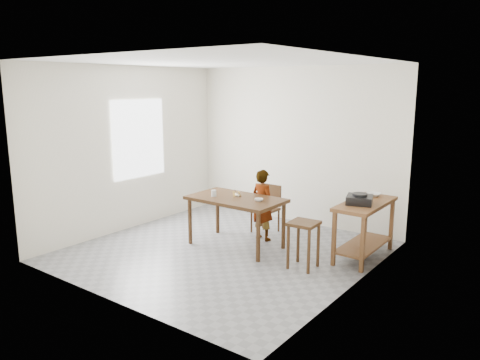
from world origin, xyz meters
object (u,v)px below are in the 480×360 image
Objects in this scene: dining_table at (236,222)px; stool at (303,245)px; dining_chair at (265,209)px; prep_counter at (364,230)px; child at (263,205)px.

stool is at bearing -7.06° from dining_table.
dining_chair reaches higher than stool.
stool is (-0.49, -0.85, -0.08)m from prep_counter.
child is 1.29m from stool.
prep_counter is 1.07× the size of child.
dining_chair reaches higher than dining_table.
prep_counter is 0.99m from stool.
child is 1.76× the size of stool.
prep_counter is 1.59m from child.
child is 0.42m from dining_chair.
dining_chair is at bearing 142.03° from stool.
prep_counter is 1.75m from dining_chair.
prep_counter reaches higher than stool.
dining_chair is at bearing 175.70° from prep_counter.
dining_table is 1.86m from prep_counter.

